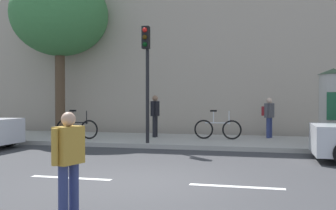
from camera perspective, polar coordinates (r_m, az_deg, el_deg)
ground_plane at (r=7.93m, az=-2.75°, el=-11.20°), size 80.00×80.00×0.00m
sidewalk_curb at (r=14.69m, az=5.03°, el=-5.29°), size 36.00×4.00×0.15m
lane_markings at (r=7.93m, az=-2.75°, el=-11.17°), size 25.80×0.16×0.01m
building_backdrop at (r=19.88m, az=7.26°, el=11.27°), size 36.00×5.00×10.48m
traffic_light at (r=13.29m, az=-3.16°, el=5.94°), size 0.24×0.45×3.95m
poster_column at (r=14.07m, az=22.98°, el=-0.10°), size 1.00×1.00×2.52m
street_tree at (r=18.56m, az=-15.54°, el=12.47°), size 4.32×4.32×7.11m
pedestrian_with_bag at (r=5.70m, az=-14.33°, el=-7.30°), size 0.35×0.57×1.48m
pedestrian_in_dark_shirt at (r=15.40m, az=-1.90°, el=-1.16°), size 0.27×0.57×1.65m
pedestrian_near_pole at (r=15.57m, az=14.49°, el=-1.32°), size 0.49×0.52×1.55m
bicycle_leaning at (r=14.73m, az=7.26°, el=-3.47°), size 1.77×0.10×1.09m
bicycle_upright at (r=15.21m, az=-13.20°, el=-3.35°), size 1.77×0.15×1.09m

